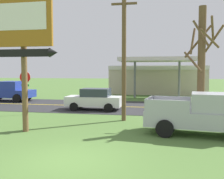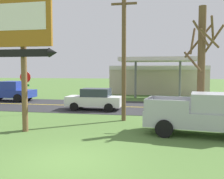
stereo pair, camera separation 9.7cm
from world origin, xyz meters
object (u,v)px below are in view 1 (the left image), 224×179
(pickup_blue_on_road, at_px, (8,91))
(bare_tree, at_px, (201,63))
(stop_sign, at_px, (25,85))
(pickup_silver_parked_on_lawn, at_px, (204,115))
(gas_station, at_px, (157,79))
(utility_pole, at_px, (124,47))
(motel_sign, at_px, (23,37))
(car_white_mid_lane, at_px, (94,99))

(pickup_blue_on_road, bearing_deg, bare_tree, -26.35)
(stop_sign, height_order, pickup_silver_parked_on_lawn, stop_sign)
(bare_tree, distance_m, gas_station, 20.04)
(stop_sign, relative_size, bare_tree, 0.46)
(utility_pole, bearing_deg, motel_sign, -138.36)
(utility_pole, xyz_separation_m, car_white_mid_lane, (-2.79, 3.77, -3.52))
(bare_tree, xyz_separation_m, car_white_mid_lane, (-7.10, 4.38, -2.58))
(utility_pole, distance_m, pickup_silver_parked_on_lawn, 6.06)
(motel_sign, distance_m, car_white_mid_lane, 8.61)
(motel_sign, xyz_separation_m, utility_pole, (4.29, 3.82, -0.25))
(car_white_mid_lane, bearing_deg, motel_sign, -101.19)
(motel_sign, relative_size, pickup_silver_parked_on_lawn, 1.23)
(bare_tree, distance_m, pickup_silver_parked_on_lawn, 3.31)
(bare_tree, height_order, pickup_blue_on_road, bare_tree)
(pickup_blue_on_road, xyz_separation_m, car_white_mid_lane, (9.82, -4.00, -0.13))
(motel_sign, height_order, stop_sign, motel_sign)
(utility_pole, xyz_separation_m, gas_station, (1.71, 19.21, -2.41))
(utility_pole, xyz_separation_m, bare_tree, (4.30, -0.60, -0.94))
(utility_pole, height_order, car_white_mid_lane, utility_pole)
(stop_sign, relative_size, pickup_blue_on_road, 0.57)
(utility_pole, relative_size, car_white_mid_lane, 1.95)
(pickup_silver_parked_on_lawn, bearing_deg, stop_sign, 161.66)
(motel_sign, xyz_separation_m, stop_sign, (-2.55, 4.63, -2.58))
(stop_sign, xyz_separation_m, pickup_blue_on_road, (-5.77, 6.96, -1.06))
(utility_pole, distance_m, pickup_blue_on_road, 15.20)
(bare_tree, bearing_deg, stop_sign, 172.74)
(gas_station, bearing_deg, motel_sign, -104.62)
(pickup_silver_parked_on_lawn, relative_size, pickup_blue_on_road, 1.04)
(stop_sign, bearing_deg, utility_pole, -6.79)
(stop_sign, distance_m, car_white_mid_lane, 5.16)
(utility_pole, xyz_separation_m, pickup_blue_on_road, (-12.61, 7.77, -3.39))
(gas_station, bearing_deg, pickup_blue_on_road, -141.40)
(motel_sign, distance_m, pickup_silver_parked_on_lawn, 9.25)
(stop_sign, distance_m, pickup_blue_on_road, 9.10)
(bare_tree, relative_size, pickup_blue_on_road, 1.23)
(utility_pole, distance_m, car_white_mid_lane, 5.87)
(pickup_blue_on_road, height_order, car_white_mid_lane, pickup_blue_on_road)
(pickup_silver_parked_on_lawn, xyz_separation_m, pickup_blue_on_road, (-16.77, 10.60, 0.00))
(stop_sign, xyz_separation_m, car_white_mid_lane, (4.05, 2.96, -1.20))
(bare_tree, distance_m, car_white_mid_lane, 8.73)
(gas_station, height_order, pickup_blue_on_road, gas_station)
(pickup_silver_parked_on_lawn, xyz_separation_m, car_white_mid_lane, (-6.95, 6.60, -0.13))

